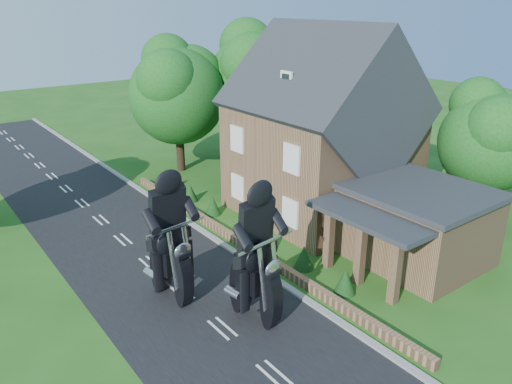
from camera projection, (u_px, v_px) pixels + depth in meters
ground at (222, 329)px, 18.10m from camera, size 120.00×120.00×0.00m
road at (222, 328)px, 18.09m from camera, size 7.00×80.00×0.02m
kerb at (298, 294)px, 20.12m from camera, size 0.30×80.00×0.12m
garden_wall at (240, 242)px, 24.17m from camera, size 0.30×22.00×0.40m
house at (322, 135)px, 26.90m from camera, size 9.54×8.64×10.24m
annex at (415, 224)px, 22.40m from camera, size 7.05×5.94×3.44m
tree_annex_side at (493, 132)px, 26.10m from camera, size 5.64×5.20×7.48m
tree_house_right at (364, 100)px, 32.00m from camera, size 6.51×6.00×8.40m
tree_behind_house at (262, 74)px, 35.86m from camera, size 7.81×7.20×10.08m
tree_behind_left at (182, 87)px, 33.40m from camera, size 6.94×6.40×9.16m
shrub_a at (345, 281)px, 20.12m from camera, size 0.90×0.90×1.10m
shrub_b at (304, 257)px, 21.99m from camera, size 0.90×0.90×1.10m
shrub_c at (269, 237)px, 23.86m from camera, size 0.90×0.90×1.10m
shrub_d at (213, 205)px, 27.59m from camera, size 0.90×0.90×1.10m
shrub_e at (190, 192)px, 29.45m from camera, size 0.90×0.90×1.10m
shrub_f at (170, 181)px, 31.32m from camera, size 0.90×0.90×1.10m
motorcycle_lead at (256, 299)px, 18.40m from camera, size 0.70×1.83×1.66m
motorcycle_follow at (172, 280)px, 19.69m from camera, size 0.67×1.79×1.63m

